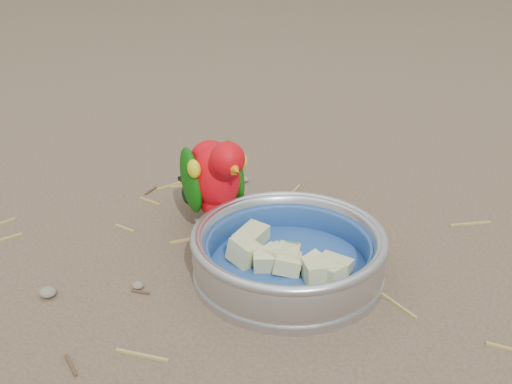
% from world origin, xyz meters
% --- Properties ---
extents(ground, '(60.00, 60.00, 0.00)m').
position_xyz_m(ground, '(0.00, 0.00, 0.00)').
color(ground, brown).
extents(food_bowl, '(0.24, 0.24, 0.02)m').
position_xyz_m(food_bowl, '(-0.01, 0.02, 0.01)').
color(food_bowl, '#B2B2BA').
rests_on(food_bowl, ground).
extents(bowl_wall, '(0.24, 0.24, 0.04)m').
position_xyz_m(bowl_wall, '(-0.01, 0.02, 0.04)').
color(bowl_wall, '#B2B2BA').
rests_on(bowl_wall, food_bowl).
extents(fruit_wedges, '(0.14, 0.14, 0.03)m').
position_xyz_m(fruit_wedges, '(-0.01, 0.02, 0.03)').
color(fruit_wedges, '#C9C788').
rests_on(fruit_wedges, food_bowl).
extents(lory_parrot, '(0.19, 0.18, 0.14)m').
position_xyz_m(lory_parrot, '(-0.14, 0.09, 0.07)').
color(lory_parrot, red).
rests_on(lory_parrot, ground).
extents(ground_debris, '(0.90, 0.80, 0.01)m').
position_xyz_m(ground_debris, '(-0.04, 0.03, 0.00)').
color(ground_debris, '#A58A47').
rests_on(ground_debris, ground).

